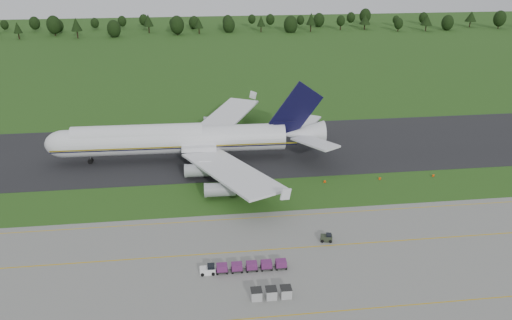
{
  "coord_description": "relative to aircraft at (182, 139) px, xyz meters",
  "views": [
    {
      "loc": [
        -14.19,
        -99.51,
        52.64
      ],
      "look_at": [
        -1.72,
        2.0,
        7.87
      ],
      "focal_mm": 35.0,
      "sensor_mm": 36.0,
      "label": 1
    }
  ],
  "objects": [
    {
      "name": "uld_row",
      "position": [
        14.79,
        -58.01,
        -4.89
      ],
      "size": [
        6.6,
        1.8,
        1.78
      ],
      "color": "#A9A9A9",
      "rests_on": "apron"
    },
    {
      "name": "tree_line",
      "position": [
        39.34,
        197.04,
        0.28
      ],
      "size": [
        527.99,
        21.23,
        11.92
      ],
      "color": "black",
      "rests_on": "ground"
    },
    {
      "name": "ground",
      "position": [
        18.68,
        -22.43,
        -5.84
      ],
      "size": [
        600.0,
        600.0,
        0.0
      ],
      "primitive_type": "plane",
      "color": "#234A16",
      "rests_on": "ground"
    },
    {
      "name": "edge_markers",
      "position": [
        40.57,
        -18.03,
        -5.57
      ],
      "size": [
        41.27,
        0.3,
        0.6
      ],
      "color": "#EF4207",
      "rests_on": "ground"
    },
    {
      "name": "apron_markings",
      "position": [
        18.68,
        -49.41,
        -5.78
      ],
      "size": [
        300.0,
        30.2,
        0.01
      ],
      "color": "#C3990B",
      "rests_on": "apron"
    },
    {
      "name": "apron",
      "position": [
        18.68,
        -56.43,
        -5.81
      ],
      "size": [
        300.0,
        52.0,
        0.06
      ],
      "primitive_type": "cube",
      "color": "slate",
      "rests_on": "ground"
    },
    {
      "name": "utility_cart",
      "position": [
        27.78,
        -42.79,
        -5.2
      ],
      "size": [
        2.39,
        1.72,
        1.19
      ],
      "color": "#272F20",
      "rests_on": "apron"
    },
    {
      "name": "aircraft",
      "position": [
        0.0,
        0.0,
        0.0
      ],
      "size": [
        72.5,
        71.03,
        20.46
      ],
      "color": "white",
      "rests_on": "ground"
    },
    {
      "name": "taxiway",
      "position": [
        18.68,
        5.57,
        -5.8
      ],
      "size": [
        300.0,
        40.0,
        0.08
      ],
      "primitive_type": "cube",
      "color": "black",
      "rests_on": "ground"
    },
    {
      "name": "baggage_train",
      "position": [
        10.92,
        -50.28,
        -4.95
      ],
      "size": [
        15.23,
        1.62,
        1.55
      ],
      "color": "white",
      "rests_on": "apron"
    }
  ]
}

